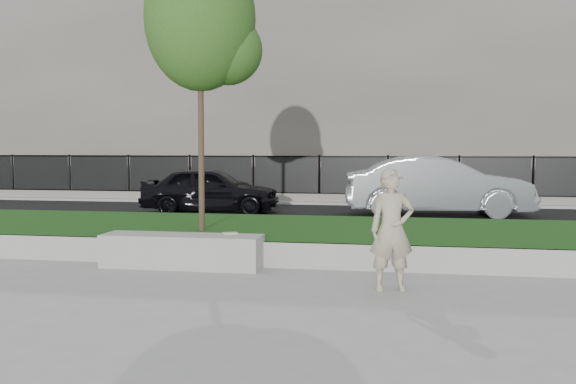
% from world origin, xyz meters
% --- Properties ---
extents(ground, '(90.00, 90.00, 0.00)m').
position_xyz_m(ground, '(0.00, 0.00, 0.00)').
color(ground, gray).
rests_on(ground, ground).
extents(grass_bank, '(34.00, 4.00, 0.40)m').
position_xyz_m(grass_bank, '(0.00, 3.00, 0.20)').
color(grass_bank, '#12360D').
rests_on(grass_bank, ground).
extents(grass_kerb, '(34.00, 0.08, 0.40)m').
position_xyz_m(grass_kerb, '(0.00, 1.04, 0.20)').
color(grass_kerb, gray).
rests_on(grass_kerb, ground).
extents(street, '(34.00, 7.00, 0.04)m').
position_xyz_m(street, '(0.00, 8.50, 0.02)').
color(street, black).
rests_on(street, ground).
extents(far_pavement, '(34.00, 3.00, 0.12)m').
position_xyz_m(far_pavement, '(0.00, 13.00, 0.06)').
color(far_pavement, gray).
rests_on(far_pavement, ground).
extents(iron_fence, '(32.00, 0.30, 1.50)m').
position_xyz_m(iron_fence, '(0.00, 12.00, 0.54)').
color(iron_fence, slate).
rests_on(iron_fence, far_pavement).
extents(building_facade, '(34.00, 10.00, 10.00)m').
position_xyz_m(building_facade, '(0.00, 20.00, 5.00)').
color(building_facade, '#5B5550').
rests_on(building_facade, ground).
extents(stone_bench, '(2.51, 0.63, 0.51)m').
position_xyz_m(stone_bench, '(-1.26, 0.80, 0.26)').
color(stone_bench, gray).
rests_on(stone_bench, ground).
extents(man, '(0.66, 0.51, 1.60)m').
position_xyz_m(man, '(1.99, -0.23, 0.80)').
color(man, tan).
rests_on(man, ground).
extents(book, '(0.26, 0.24, 0.02)m').
position_xyz_m(book, '(-0.54, 1.01, 0.53)').
color(book, beige).
rests_on(book, stone_bench).
extents(young_tree, '(2.03, 1.94, 4.97)m').
position_xyz_m(young_tree, '(-1.33, 2.27, 4.01)').
color(young_tree, '#38281C').
rests_on(young_tree, grass_bank).
extents(car_dark, '(3.90, 1.80, 1.29)m').
position_xyz_m(car_dark, '(-3.17, 8.43, 0.69)').
color(car_dark, black).
rests_on(car_dark, street).
extents(car_silver, '(5.02, 2.26, 1.60)m').
position_xyz_m(car_silver, '(2.99, 8.79, 0.84)').
color(car_silver, gray).
rests_on(car_silver, street).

